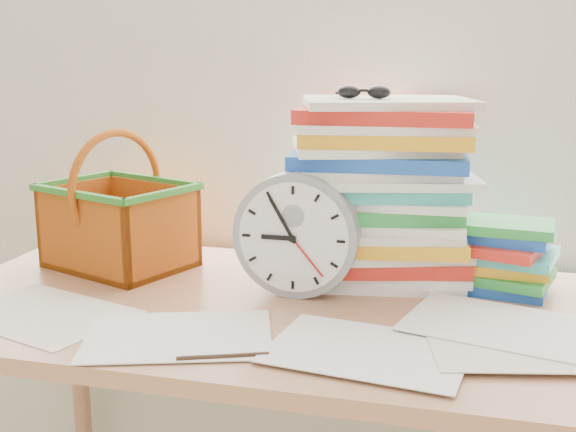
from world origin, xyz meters
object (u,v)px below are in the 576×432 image
(clock, at_px, (296,235))
(book_stack, at_px, (497,255))
(paper_stack, at_px, (379,190))
(basket, at_px, (118,201))
(desk, at_px, (291,342))

(clock, bearing_deg, book_stack, 20.81)
(clock, bearing_deg, paper_stack, 49.03)
(book_stack, distance_m, basket, 0.81)
(clock, height_order, book_stack, clock)
(paper_stack, height_order, basket, paper_stack)
(book_stack, bearing_deg, desk, -151.59)
(clock, relative_size, basket, 0.82)
(book_stack, bearing_deg, clock, -159.19)
(clock, bearing_deg, basket, 167.96)
(desk, bearing_deg, clock, 94.88)
(desk, relative_size, paper_stack, 3.71)
(desk, relative_size, basket, 4.69)
(clock, distance_m, book_stack, 0.41)
(desk, xyz_separation_m, basket, (-0.43, 0.15, 0.22))
(paper_stack, bearing_deg, basket, -173.28)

